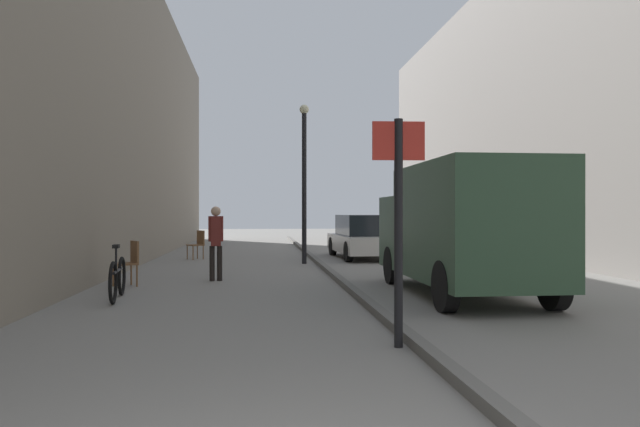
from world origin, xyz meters
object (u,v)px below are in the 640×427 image
Objects in this scene: parked_car at (364,237)px; bicycle_leaning at (118,278)px; delivery_van at (461,226)px; pedestrian_main_foreground at (216,238)px; cafe_chair_near_window at (129,260)px; cafe_chair_by_doorway at (198,243)px; street_sign_post at (398,212)px; lamp_post at (304,173)px.

bicycle_leaning is at bearing -127.14° from parked_car.
delivery_van is 2.93× the size of bicycle_leaning.
delivery_van reaches higher than pedestrian_main_foreground.
parked_car is at bearing -72.09° from cafe_chair_near_window.
cafe_chair_near_window and cafe_chair_by_doorway have the same top height.
parked_car is at bearing -95.66° from street_sign_post.
lamp_post is at bearing 109.15° from delivery_van.
cafe_chair_near_window is (-6.20, -6.77, -0.17)m from parked_car.
pedestrian_main_foreground is 1.78× the size of cafe_chair_near_window.
street_sign_post is 13.34m from cafe_chair_by_doorway.
street_sign_post is at bearing -88.85° from lamp_post.
pedestrian_main_foreground is at bearing -96.26° from cafe_chair_near_window.
cafe_chair_near_window is at bearing -129.72° from lamp_post.
street_sign_post is at bearing 105.11° from pedestrian_main_foreground.
street_sign_post is 5.83m from bicycle_leaning.
cafe_chair_near_window is (-0.21, 1.90, 0.17)m from bicycle_leaning.
cafe_chair_by_doorway is at bearing 148.77° from lamp_post.
pedestrian_main_foreground is at bearing -129.10° from parked_car.
parked_car is (-0.20, 8.79, -0.57)m from delivery_van.
bicycle_leaning is 1.88× the size of cafe_chair_by_doorway.
street_sign_post reaches higher than cafe_chair_near_window.
cafe_chair_by_doorway is (0.69, 6.89, 0.00)m from cafe_chair_near_window.
parked_car is 9.18m from cafe_chair_near_window.
street_sign_post reaches higher than parked_car.
lamp_post reaches higher than pedestrian_main_foreground.
cafe_chair_by_doorway is at bearing -35.33° from cafe_chair_near_window.
delivery_van is 1.99× the size of street_sign_post.
street_sign_post is 1.47× the size of bicycle_leaning.
bicycle_leaning is 1.88× the size of cafe_chair_near_window.
cafe_chair_near_window is (-4.26, 5.93, -1.00)m from street_sign_post.
cafe_chair_by_doorway is (-5.51, 0.12, -0.17)m from parked_car.
street_sign_post reaches higher than bicycle_leaning.
pedestrian_main_foreground reaches higher than parked_car.
cafe_chair_by_doorway is at bearing -71.40° from street_sign_post.
lamp_post is (-0.22, 10.79, 1.18)m from street_sign_post.
street_sign_post is at bearing -50.24° from bicycle_leaning.
parked_car is 0.90× the size of lamp_post.
lamp_post is 5.06× the size of cafe_chair_near_window.
pedestrian_main_foreground is 0.39× the size of parked_car.
cafe_chair_near_window is (-1.72, -0.74, -0.42)m from pedestrian_main_foreground.
lamp_post is (2.31, 4.12, 1.76)m from pedestrian_main_foreground.
pedestrian_main_foreground is at bearing -66.16° from street_sign_post.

